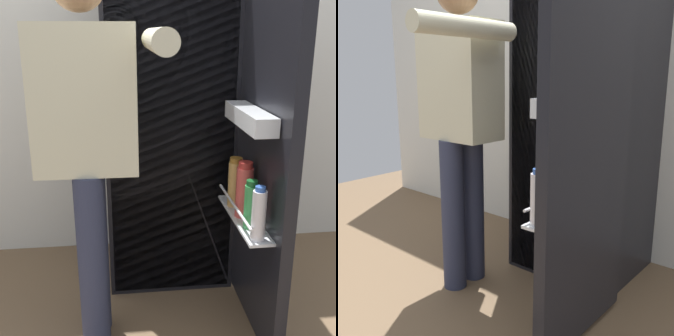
# 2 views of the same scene
# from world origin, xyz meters

# --- Properties ---
(ground_plane) EXTENTS (5.60, 5.60, 0.00)m
(ground_plane) POSITION_xyz_m (0.00, 0.00, 0.00)
(ground_plane) COLOR brown
(kitchen_wall) EXTENTS (4.40, 0.10, 2.57)m
(kitchen_wall) POSITION_xyz_m (0.00, 0.87, 1.29)
(kitchen_wall) COLOR silver
(kitchen_wall) RESTS_ON ground_plane
(refrigerator) EXTENTS (0.69, 1.19, 1.71)m
(refrigerator) POSITION_xyz_m (0.03, 0.48, 0.85)
(refrigerator) COLOR black
(refrigerator) RESTS_ON ground_plane
(person) EXTENTS (0.50, 0.69, 1.58)m
(person) POSITION_xyz_m (-0.37, -0.06, 0.94)
(person) COLOR #2D334C
(person) RESTS_ON ground_plane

